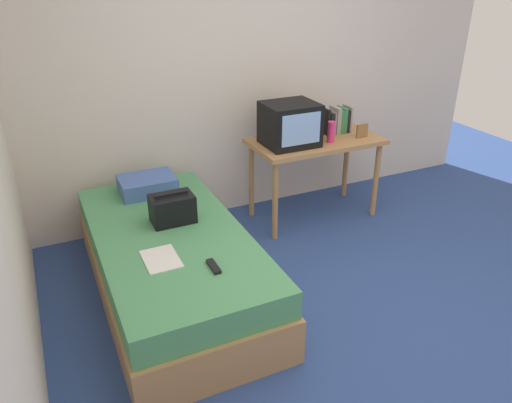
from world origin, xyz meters
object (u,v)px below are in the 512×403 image
water_bottle (331,132)px  magazine (161,259)px  tv (290,124)px  picture_frame (362,131)px  bed (172,264)px  desk (315,150)px  pillow (148,185)px  remote_dark (214,266)px  book_row (336,121)px  handbag (172,209)px

water_bottle → magazine: water_bottle is taller
tv → picture_frame: (0.67, -0.11, -0.12)m
bed → water_bottle: (1.61, 0.52, 0.59)m
desk → tv: tv is taller
desk → picture_frame: bearing=-18.3°
pillow → remote_dark: size_ratio=2.76×
desk → pillow: bearing=177.4°
tv → pillow: (-1.23, 0.09, -0.36)m
bed → remote_dark: size_ratio=12.82×
desk → magazine: size_ratio=4.00×
water_bottle → desk: bearing=122.6°
bed → tv: bearing=26.3°
tv → book_row: bearing=11.9°
magazine → remote_dark: remote_dark is taller
desk → picture_frame: picture_frame is taller
desk → tv: bearing=-175.5°
desk → book_row: (0.27, 0.09, 0.21)m
desk → picture_frame: size_ratio=9.47×
pillow → handbag: (0.04, -0.56, 0.04)m
bed → pillow: size_ratio=4.65×
desk → remote_dark: size_ratio=7.44×
remote_dark → bed: bearing=102.6°
magazine → pillow: bearing=80.5°
tv → handbag: tv is taller
book_row → pillow: size_ratio=0.59×
desk → handbag: (-1.46, -0.50, -0.05)m
magazine → bed: bearing=65.0°
desk → pillow: size_ratio=2.70×
book_row → magazine: size_ratio=0.88×
tv → book_row: tv is taller
book_row → remote_dark: (-1.68, -1.27, -0.35)m
magazine → handbag: bearing=64.8°
book_row → magazine: bearing=-151.8°
bed → book_row: bearing=22.2°
water_bottle → pillow: (-1.58, 0.18, -0.27)m
bed → handbag: (0.07, 0.15, 0.36)m
picture_frame → magazine: size_ratio=0.42×
pillow → magazine: (-0.17, -1.01, -0.06)m
remote_dark → magazine: bearing=139.2°
desk → magazine: bearing=-150.5°
pillow → remote_dark: 1.25m
tv → picture_frame: bearing=-9.1°
handbag → magazine: bearing=-115.2°
tv → book_row: (0.55, 0.12, -0.07)m
pillow → desk: bearing=-2.6°
magazine → remote_dark: bearing=-40.8°
bed → pillow: bearing=87.8°
desk → book_row: size_ratio=4.54×
book_row → handbag: size_ratio=0.85×
water_bottle → picture_frame: water_bottle is taller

